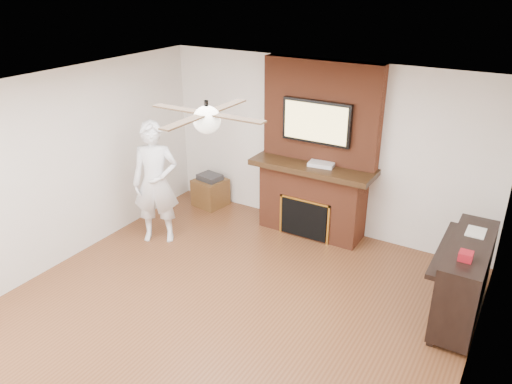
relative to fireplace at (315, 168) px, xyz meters
The scene contains 11 objects.
room_shell 2.56m from the fireplace, 90.00° to the right, with size 5.36×5.86×2.86m.
fireplace is the anchor object (origin of this frame).
tv 0.69m from the fireplace, 90.00° to the right, with size 1.00×0.08×0.60m.
ceiling_fan 2.88m from the fireplace, 90.00° to the right, with size 1.21×1.21×0.31m.
person 2.26m from the fireplace, 142.30° to the right, with size 0.64×0.43×1.75m, color white.
side_table 1.97m from the fireplace, behind, with size 0.54×0.54×0.54m.
piano 2.54m from the fireplace, 24.35° to the right, with size 0.54×1.43×1.02m.
cable_box 0.20m from the fireplace, 36.73° to the right, with size 0.35×0.20×0.05m, color silver.
candle_green 0.98m from the fireplace, 107.65° to the right, with size 0.07×0.07×0.09m, color #33803D.
candle_cream 0.97m from the fireplace, 52.58° to the right, with size 0.08×0.08×0.12m, color beige.
candle_blue 0.99m from the fireplace, 56.87° to the right, with size 0.06×0.06×0.09m, color #2D5288.
Camera 1 is at (2.66, -3.60, 3.58)m, focal length 35.00 mm.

